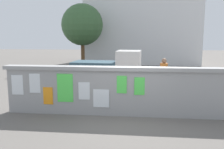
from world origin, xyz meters
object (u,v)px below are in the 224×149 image
(auto_rickshaw_truck, at_px, (110,68))
(motorcycle, at_px, (208,85))
(person_walking, at_px, (164,72))
(tree_roadside, at_px, (82,25))
(bicycle_near, at_px, (109,96))
(bicycle_far, at_px, (173,79))

(auto_rickshaw_truck, relative_size, motorcycle, 1.95)
(auto_rickshaw_truck, xyz_separation_m, motorcycle, (4.57, -1.79, -0.44))
(auto_rickshaw_truck, distance_m, person_walking, 3.13)
(person_walking, relative_size, tree_roadside, 0.31)
(bicycle_near, bearing_deg, auto_rickshaw_truck, 95.66)
(bicycle_far, height_order, tree_roadside, tree_roadside)
(auto_rickshaw_truck, relative_size, bicycle_far, 2.17)
(bicycle_near, xyz_separation_m, person_walking, (2.24, 2.09, 0.62))
(motorcycle, distance_m, tree_roadside, 11.95)
(auto_rickshaw_truck, relative_size, person_walking, 2.29)
(auto_rickshaw_truck, bearing_deg, motorcycle, -21.36)
(auto_rickshaw_truck, distance_m, tree_roadside, 7.98)
(motorcycle, distance_m, bicycle_near, 4.65)
(bicycle_far, height_order, person_walking, person_walking)
(motorcycle, relative_size, bicycle_near, 1.14)
(auto_rickshaw_truck, distance_m, bicycle_near, 3.85)
(auto_rickshaw_truck, relative_size, tree_roadside, 0.71)
(bicycle_far, relative_size, tree_roadside, 0.33)
(auto_rickshaw_truck, height_order, person_walking, auto_rickshaw_truck)
(person_walking, bearing_deg, bicycle_far, 69.75)
(tree_roadside, bearing_deg, person_walking, -56.68)
(motorcycle, bearing_deg, auto_rickshaw_truck, 158.64)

